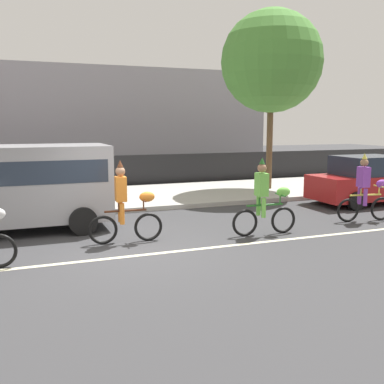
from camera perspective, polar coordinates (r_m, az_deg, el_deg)
The scene contains 11 objects.
ground_plane at distance 9.96m, azimuth -8.17°, elevation -7.29°, with size 80.00×80.00×0.00m, color #38383A.
road_centre_line at distance 9.50m, azimuth -7.49°, elevation -8.06°, with size 36.00×0.14×0.01m, color beige.
sidewalk_curb at distance 16.21m, azimuth -13.36°, elevation -0.97°, with size 60.00×5.00×0.15m, color #ADAAA3.
fence_line at distance 18.98m, azimuth -14.63°, elevation 2.27°, with size 40.00×0.08×1.40m, color black.
building_backdrop at distance 27.36m, azimuth -22.35°, elevation 8.27°, with size 28.00×8.00×5.68m, color #99939E.
parade_cyclist_orange at distance 10.39m, azimuth -8.37°, elevation -1.87°, with size 1.72×0.50×1.92m.
parade_cyclist_lime at distance 11.15m, azimuth 9.30°, elevation -1.17°, with size 1.72×0.50×1.92m.
parade_cyclist_purple at distance 13.46m, azimuth 21.25°, elevation 0.04°, with size 1.71×0.52×1.92m.
parked_van_grey at distance 12.14m, azimuth -22.07°, elevation 1.19°, with size 5.00×2.22×2.18m.
parked_car_red at distance 16.55m, azimuth 21.48°, elevation 1.32°, with size 4.10×1.92×1.64m.
street_tree_near_lamp at distance 18.32m, azimuth 10.08°, elevation 15.98°, with size 3.94×3.94×6.92m.
Camera 1 is at (-2.10, -9.35, 2.73)m, focal length 42.00 mm.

